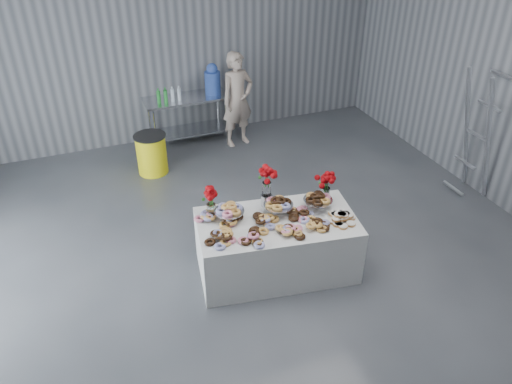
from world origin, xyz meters
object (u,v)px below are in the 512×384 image
display_table (277,245)px  trash_barrel (152,154)px  person (238,100)px  water_jug (212,80)px  prep_table (187,112)px  stepladder (477,135)px

display_table → trash_barrel: (-0.94, 3.00, -0.03)m
display_table → person: size_ratio=1.11×
display_table → trash_barrel: display_table is taller
person → trash_barrel: person is taller
water_jug → display_table: bearing=-96.0°
display_table → prep_table: prep_table is taller
water_jug → person: bearing=-43.7°
trash_barrel → stepladder: 5.06m
display_table → person: person is taller
prep_table → person: 0.94m
display_table → trash_barrel: size_ratio=2.80×
person → trash_barrel: 1.84m
display_table → prep_table: bearing=91.5°
person → trash_barrel: size_ratio=2.52×
prep_table → stepladder: 4.82m
prep_table → trash_barrel: bearing=-135.5°
prep_table → water_jug: bearing=-0.0°
person → trash_barrel: (-1.69, -0.50, -0.51)m
trash_barrel → display_table: bearing=-72.6°
prep_table → stepladder: (3.55, -3.24, 0.38)m
water_jug → trash_barrel: water_jug is taller
display_table → prep_table: (-0.10, 3.83, 0.24)m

